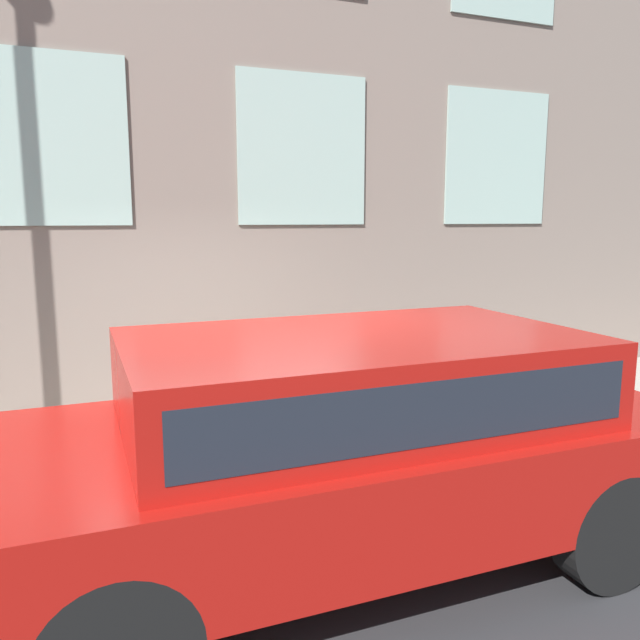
% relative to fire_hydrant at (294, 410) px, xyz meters
% --- Properties ---
extents(ground_plane, '(80.00, 80.00, 0.00)m').
position_rel_fire_hydrant_xyz_m(ground_plane, '(-0.41, 0.60, -0.58)').
color(ground_plane, '#2D2D30').
extents(sidewalk, '(2.28, 60.00, 0.15)m').
position_rel_fire_hydrant_xyz_m(sidewalk, '(0.73, 0.60, -0.51)').
color(sidewalk, '#A8A093').
rests_on(sidewalk, ground_plane).
extents(fire_hydrant, '(0.30, 0.42, 0.84)m').
position_rel_fire_hydrant_xyz_m(fire_hydrant, '(0.00, 0.00, 0.00)').
color(fire_hydrant, gold).
rests_on(fire_hydrant, sidewalk).
extents(person, '(0.27, 0.18, 1.13)m').
position_rel_fire_hydrant_xyz_m(person, '(0.11, -0.57, 0.25)').
color(person, navy).
rests_on(person, sidewalk).
extents(parked_truck_red_near, '(2.01, 4.80, 1.58)m').
position_rel_fire_hydrant_xyz_m(parked_truck_red_near, '(-1.60, 0.19, 0.35)').
color(parked_truck_red_near, black).
rests_on(parked_truck_red_near, ground_plane).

